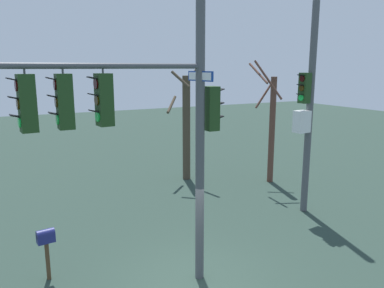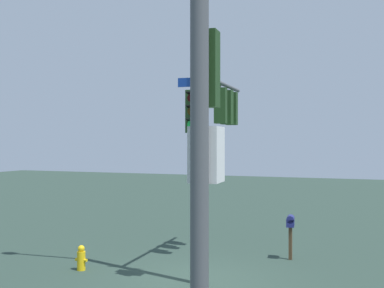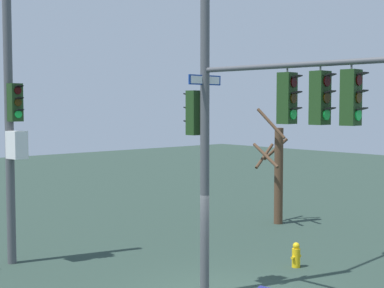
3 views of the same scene
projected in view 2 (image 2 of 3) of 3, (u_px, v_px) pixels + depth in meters
name	position (u px, v px, depth m)	size (l,w,h in m)	color
ground_plane	(196.00, 280.00, 13.59)	(80.00, 80.00, 0.00)	#293C33
main_signal_pole_assembly	(205.00, 100.00, 14.44)	(3.76, 5.52, 8.92)	#4C4F54
secondary_pole_assembly	(202.00, 125.00, 7.03)	(0.48, 0.81, 7.85)	#4C4F54
fire_hydrant	(81.00, 258.00, 14.65)	(0.38, 0.24, 0.73)	yellow
mailbox	(290.00, 225.00, 15.96)	(0.30, 0.47, 1.41)	#4C3823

